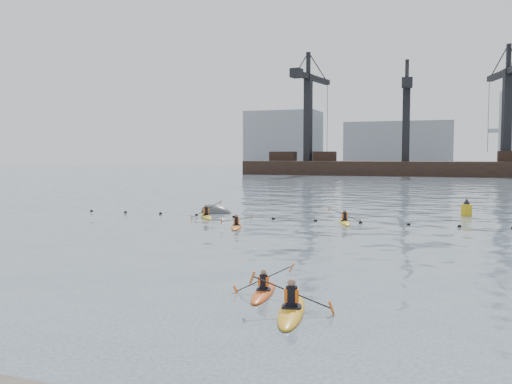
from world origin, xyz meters
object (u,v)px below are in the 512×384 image
(kayaker_3, at_px, (345,222))
(kayaker_5, at_px, (206,216))
(kayaker_2, at_px, (236,226))
(kayaker_1, at_px, (292,309))
(kayaker_0, at_px, (264,291))
(nav_buoy, at_px, (466,210))
(mooring_buoy, at_px, (217,213))

(kayaker_3, height_order, kayaker_5, kayaker_5)
(kayaker_2, bearing_deg, kayaker_1, -79.69)
(kayaker_0, height_order, kayaker_1, kayaker_1)
(kayaker_2, bearing_deg, kayaker_0, -81.47)
(kayaker_0, distance_m, kayaker_2, 15.93)
(kayaker_5, height_order, nav_buoy, nav_buoy)
(kayaker_1, relative_size, mooring_buoy, 1.41)
(kayaker_2, height_order, mooring_buoy, mooring_buoy)
(kayaker_3, distance_m, kayaker_5, 9.82)
(kayaker_5, distance_m, mooring_buoy, 2.96)
(kayaker_5, distance_m, nav_buoy, 18.97)
(kayaker_2, distance_m, kayaker_3, 7.28)
(kayaker_2, xyz_separation_m, nav_buoy, (13.38, 11.81, 0.34))
(kayaker_0, height_order, kayaker_5, kayaker_5)
(kayaker_0, height_order, kayaker_2, kayaker_0)
(nav_buoy, bearing_deg, kayaker_5, -156.38)
(mooring_buoy, xyz_separation_m, nav_buoy, (17.86, 4.68, 0.43))
(kayaker_3, relative_size, kayaker_5, 1.04)
(kayaker_5, xyz_separation_m, nav_buoy, (17.38, 7.60, 0.33))
(kayaker_0, relative_size, nav_buoy, 2.02)
(kayaker_0, relative_size, kayaker_3, 0.89)
(kayaker_5, xyz_separation_m, mooring_buoy, (-0.48, 2.92, -0.10))
(kayaker_0, bearing_deg, kayaker_2, 107.11)
(kayaker_0, distance_m, mooring_buoy, 24.31)
(kayaker_1, bearing_deg, nav_buoy, 68.70)
(mooring_buoy, height_order, nav_buoy, nav_buoy)
(kayaker_1, relative_size, nav_buoy, 2.47)
(kayaker_0, xyz_separation_m, nav_buoy, (6.65, 26.25, 0.35))
(kayaker_3, height_order, mooring_buoy, kayaker_3)
(mooring_buoy, bearing_deg, nav_buoy, 14.68)
(kayaker_1, bearing_deg, kayaker_0, 118.95)
(kayaker_2, bearing_deg, kayaker_3, 20.46)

